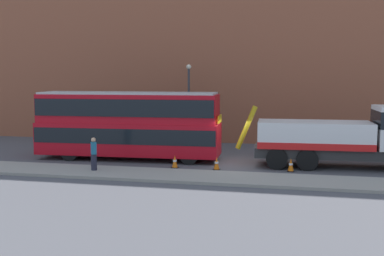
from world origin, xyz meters
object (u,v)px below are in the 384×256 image
Objects in this scene: pedestrian_onlooker at (94,154)px; traffic_cone_midway at (217,164)px; double_decker_bus at (128,123)px; traffic_cone_near_truck at (291,165)px; street_lamp at (189,97)px; traffic_cone_near_bus at (175,162)px; recovery_tow_truck at (348,136)px.

traffic_cone_midway is (6.10, 2.15, -0.64)m from pedestrian_onlooker.
double_decker_bus reaches higher than traffic_cone_near_truck.
double_decker_bus is at bearing -109.34° from street_lamp.
pedestrian_onlooker is 2.38× the size of traffic_cone_midway.
double_decker_bus reaches higher than traffic_cone_midway.
street_lamp is (2.66, 10.65, 2.49)m from pedestrian_onlooker.
double_decker_bus is at bearing 149.65° from traffic_cone_near_bus.
traffic_cone_midway is at bearing -67.96° from street_lamp.
traffic_cone_near_truck is 0.12× the size of street_lamp.
recovery_tow_truck is 3.69m from traffic_cone_near_truck.
double_decker_bus is at bearing 170.42° from traffic_cone_near_truck.
pedestrian_onlooker is at bearing -97.89° from double_decker_bus.
recovery_tow_truck is 5.96× the size of pedestrian_onlooker.
double_decker_bus is 6.51× the size of pedestrian_onlooker.
traffic_cone_near_truck is (3.91, 0.40, 0.00)m from traffic_cone_midway.
street_lamp reaches higher than recovery_tow_truck.
street_lamp is (-7.35, 8.10, 3.13)m from traffic_cone_near_truck.
traffic_cone_near_truck is (-2.98, -1.64, -1.42)m from recovery_tow_truck.
traffic_cone_midway is at bearing -1.06° from traffic_cone_near_bus.
traffic_cone_near_truck is at bearing -47.78° from street_lamp.
traffic_cone_midway is at bearing -166.00° from recovery_tow_truck.
traffic_cone_midway is at bearing -22.07° from double_decker_bus.
traffic_cone_near_truck is at bearing -16.70° from pedestrian_onlooker.
traffic_cone_midway is (-6.89, -2.05, -1.42)m from recovery_tow_truck.
recovery_tow_truck is at bearing 28.89° from traffic_cone_near_truck.
recovery_tow_truck is 14.16× the size of traffic_cone_midway.
street_lamp reaches higher than double_decker_bus.
pedestrian_onlooker is 11.26m from street_lamp.
traffic_cone_near_bus is 1.00× the size of traffic_cone_midway.
traffic_cone_near_bus is 9.08m from street_lamp.
traffic_cone_near_truck is at bearing 5.87° from traffic_cone_midway.
pedestrian_onlooker is at bearing -164.63° from recovery_tow_truck.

